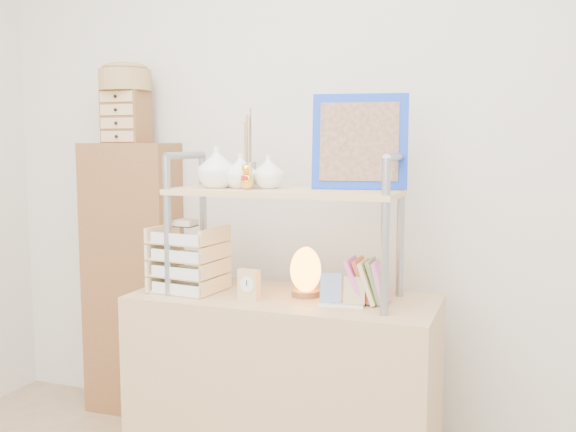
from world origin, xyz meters
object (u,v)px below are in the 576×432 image
Objects in this scene: cabinet at (133,279)px; salt_lamp at (306,271)px; letter_tray at (187,263)px; desk at (284,387)px.

salt_lamp is at bearing -20.35° from cabinet.
cabinet is 6.87× the size of salt_lamp.
cabinet reaches higher than letter_tray.
letter_tray is at bearing -40.02° from cabinet.
salt_lamp is (0.48, 0.09, -0.02)m from letter_tray.
cabinet reaches higher than salt_lamp.
letter_tray is at bearing -170.94° from desk.
desk is 4.07× the size of letter_tray.
desk is 1.06m from cabinet.
salt_lamp reaches higher than desk.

